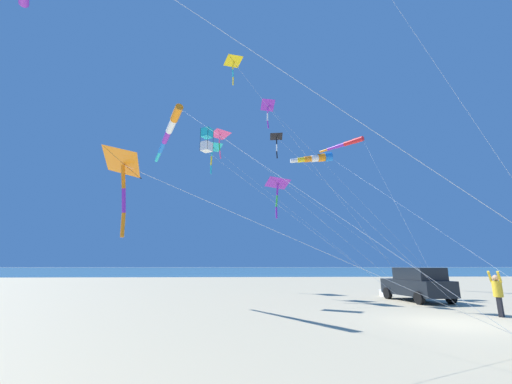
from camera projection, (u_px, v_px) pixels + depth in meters
ground_plane at (454, 323)px, 11.27m from camera, size 600.00×600.00×0.00m
ocean_water_strip at (251, 269)px, 171.88m from camera, size 240.00×600.00×0.01m
parked_car at (417, 284)px, 18.23m from camera, size 4.48×2.45×1.85m
cooler_box at (384, 293)px, 21.01m from camera, size 0.62×0.42×0.42m
person_adult_flyer at (498, 292)px, 12.80m from camera, size 0.61×0.63×1.76m
kite_delta_yellow_midlevel at (269, 106)px, 27.45m from camera, size 7.45×10.84×15.77m
kite_delta_long_streamer_left at (234, 62)px, 22.70m from camera, size 1.43×12.25×16.36m
kite_delta_green_low_center at (213, 147)px, 29.64m from camera, size 5.82×14.74×13.03m
kite_windsock_orange_high_right at (317, 158)px, 24.55m from camera, size 13.07×7.24×10.46m
kite_windsock_teal_far_right at (170, 129)px, 16.92m from camera, size 13.81×10.83×9.61m
kite_delta_magenta_far_left at (126, 164)px, 6.63m from camera, size 2.10×10.43×4.34m
kite_windsock_blue_topmost at (346, 144)px, 31.02m from camera, size 11.54×4.21×13.67m
kite_delta_black_fish_shape at (221, 135)px, 25.35m from camera, size 4.77×14.79×12.39m
kite_delta_white_trailing at (278, 184)px, 20.78m from camera, size 1.92×9.15×7.56m
kite_box_rainbow_low_near at (207, 140)px, 19.98m from camera, size 2.10×11.42×10.33m
kite_delta_purple_drifting at (277, 137)px, 21.39m from camera, size 6.46×7.87×10.58m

